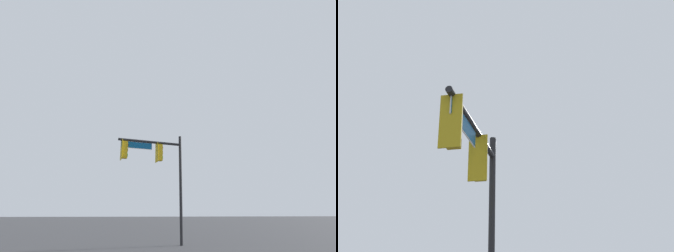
% 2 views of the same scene
% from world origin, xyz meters
% --- Properties ---
extents(signal_pole_near, '(4.34, 0.90, 6.99)m').
position_xyz_m(signal_pole_near, '(-4.04, -7.17, 5.09)').
color(signal_pole_near, black).
rests_on(signal_pole_near, ground_plane).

